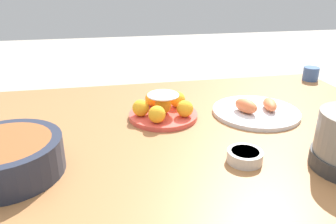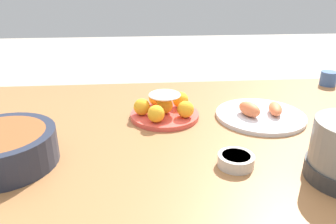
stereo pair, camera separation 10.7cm
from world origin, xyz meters
TOP-DOWN VIEW (x-y plane):
  - dining_table at (0.00, 0.00)m, footprint 1.57×0.98m
  - cake_plate at (0.02, -0.10)m, footprint 0.24×0.24m
  - serving_bowl at (0.45, 0.17)m, footprint 0.27×0.27m
  - sauce_bowl at (-0.14, 0.23)m, footprint 0.09×0.09m
  - seafood_platter at (-0.31, -0.07)m, footprint 0.30×0.30m
  - cup_near at (-0.73, -0.39)m, footprint 0.07×0.07m

SIDE VIEW (x-z plane):
  - dining_table at x=0.00m, z-range 0.29..1.02m
  - seafood_platter at x=-0.31m, z-range 0.72..0.78m
  - sauce_bowl at x=-0.14m, z-range 0.74..0.77m
  - cup_near at x=-0.73m, z-range 0.74..0.80m
  - cake_plate at x=0.02m, z-range 0.72..0.82m
  - serving_bowl at x=0.45m, z-range 0.74..0.83m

